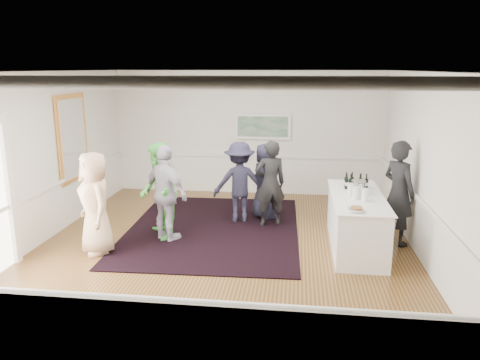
# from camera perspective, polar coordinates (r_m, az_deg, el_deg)

# --- Properties ---
(floor) EXTENTS (8.00, 8.00, 0.00)m
(floor) POSITION_cam_1_polar(r_m,az_deg,el_deg) (8.79, -1.96, -8.22)
(floor) COLOR brown
(floor) RESTS_ON ground
(ceiling) EXTENTS (7.00, 8.00, 0.02)m
(ceiling) POSITION_cam_1_polar(r_m,az_deg,el_deg) (8.16, -2.15, 13.13)
(ceiling) COLOR white
(ceiling) RESTS_ON wall_back
(wall_left) EXTENTS (0.02, 8.00, 3.20)m
(wall_left) POSITION_cam_1_polar(r_m,az_deg,el_deg) (9.53, -23.34, 2.41)
(wall_left) COLOR white
(wall_left) RESTS_ON floor
(wall_right) EXTENTS (0.02, 8.00, 3.20)m
(wall_right) POSITION_cam_1_polar(r_m,az_deg,el_deg) (8.52, 21.89, 1.33)
(wall_right) COLOR white
(wall_right) RESTS_ON floor
(wall_back) EXTENTS (7.00, 0.02, 3.20)m
(wall_back) POSITION_cam_1_polar(r_m,az_deg,el_deg) (12.24, 0.92, 5.76)
(wall_back) COLOR white
(wall_back) RESTS_ON floor
(wall_front) EXTENTS (7.00, 0.02, 3.20)m
(wall_front) POSITION_cam_1_polar(r_m,az_deg,el_deg) (4.57, -10.06, -7.93)
(wall_front) COLOR white
(wall_front) RESTS_ON floor
(wainscoting) EXTENTS (7.00, 8.00, 1.00)m
(wainscoting) POSITION_cam_1_polar(r_m,az_deg,el_deg) (8.62, -1.99, -5.13)
(wainscoting) COLOR white
(wainscoting) RESTS_ON floor
(mirror) EXTENTS (0.05, 1.25, 1.85)m
(mirror) POSITION_cam_1_polar(r_m,az_deg,el_deg) (10.60, -19.72, 4.85)
(mirror) COLOR #F4A347
(mirror) RESTS_ON wall_left
(landscape_painting) EXTENTS (1.44, 0.06, 0.66)m
(landscape_painting) POSITION_cam_1_polar(r_m,az_deg,el_deg) (12.13, 2.78, 6.53)
(landscape_painting) COLOR white
(landscape_painting) RESTS_ON wall_back
(area_rug) EXTENTS (3.59, 4.63, 0.02)m
(area_rug) POSITION_cam_1_polar(r_m,az_deg,el_deg) (9.76, -3.23, -5.90)
(area_rug) COLOR black
(area_rug) RESTS_ON floor
(serving_table) EXTENTS (0.93, 2.46, 1.00)m
(serving_table) POSITION_cam_1_polar(r_m,az_deg,el_deg) (8.89, 13.96, -4.94)
(serving_table) COLOR white
(serving_table) RESTS_ON floor
(bartender) EXTENTS (0.80, 0.86, 1.98)m
(bartender) POSITION_cam_1_polar(r_m,az_deg,el_deg) (9.19, 18.78, -1.50)
(bartender) COLOR black
(bartender) RESTS_ON floor
(guest_tan) EXTENTS (1.03, 1.07, 1.84)m
(guest_tan) POSITION_cam_1_polar(r_m,az_deg,el_deg) (8.67, -17.24, -2.72)
(guest_tan) COLOR tan
(guest_tan) RESTS_ON floor
(guest_green) EXTENTS (1.06, 1.14, 1.88)m
(guest_green) POSITION_cam_1_polar(r_m,az_deg,el_deg) (9.13, -9.78, -1.36)
(guest_green) COLOR #58D756
(guest_green) RESTS_ON floor
(guest_lilac) EXTENTS (1.16, 0.98, 1.86)m
(guest_lilac) POSITION_cam_1_polar(r_m,az_deg,el_deg) (8.99, -8.98, -1.63)
(guest_lilac) COLOR #B6B1C7
(guest_lilac) RESTS_ON floor
(guest_dark_a) EXTENTS (1.23, 0.86, 1.74)m
(guest_dark_a) POSITION_cam_1_polar(r_m,az_deg,el_deg) (9.99, -0.06, -0.28)
(guest_dark_a) COLOR #201F34
(guest_dark_a) RESTS_ON floor
(guest_dark_b) EXTENTS (0.77, 0.64, 1.82)m
(guest_dark_b) POSITION_cam_1_polar(r_m,az_deg,el_deg) (9.73, 3.68, -0.45)
(guest_dark_b) COLOR black
(guest_dark_b) RESTS_ON floor
(guest_navy) EXTENTS (0.94, 0.96, 1.67)m
(guest_navy) POSITION_cam_1_polar(r_m,az_deg,el_deg) (10.25, 3.11, -0.14)
(guest_navy) COLOR #201F34
(guest_navy) RESTS_ON floor
(wine_bottles) EXTENTS (0.45, 0.23, 0.31)m
(wine_bottles) POSITION_cam_1_polar(r_m,az_deg,el_deg) (9.24, 13.80, -0.04)
(wine_bottles) COLOR black
(wine_bottles) RESTS_ON serving_table
(juice_pitchers) EXTENTS (0.33, 0.44, 0.24)m
(juice_pitchers) POSITION_cam_1_polar(r_m,az_deg,el_deg) (8.51, 14.09, -1.44)
(juice_pitchers) COLOR #72AB3D
(juice_pitchers) RESTS_ON serving_table
(ice_bucket) EXTENTS (0.26, 0.26, 0.25)m
(ice_bucket) POSITION_cam_1_polar(r_m,az_deg,el_deg) (8.88, 14.24, -0.88)
(ice_bucket) COLOR silver
(ice_bucket) RESTS_ON serving_table
(nut_bowl) EXTENTS (0.27, 0.27, 0.07)m
(nut_bowl) POSITION_cam_1_polar(r_m,az_deg,el_deg) (7.77, 14.00, -3.50)
(nut_bowl) COLOR white
(nut_bowl) RESTS_ON serving_table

